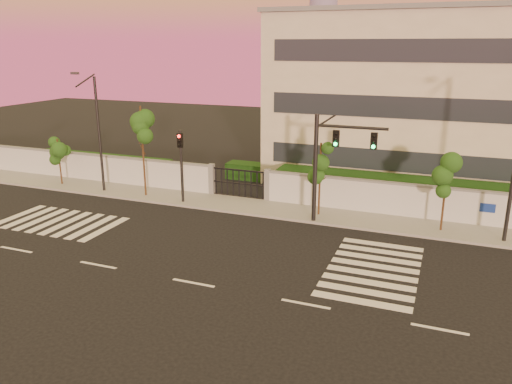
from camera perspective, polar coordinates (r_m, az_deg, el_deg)
ground at (r=21.97m, az=-7.15°, el=-10.29°), size 120.00×120.00×0.00m
sidewalk at (r=30.84m, az=2.10°, el=-1.99°), size 60.00×3.00×0.15m
perimeter_wall at (r=31.88m, az=3.19°, el=0.48°), size 60.00×0.36×2.20m
hedge_row at (r=34.19m, az=6.31°, el=1.07°), size 41.00×4.25×1.80m
institutional_building at (r=39.31m, az=20.72°, el=10.06°), size 24.40×12.40×12.25m
road_markings at (r=25.66m, az=-6.29°, el=-6.17°), size 57.00×7.62×0.02m
street_tree_b at (r=38.37m, az=-21.61°, el=4.33°), size 1.36×1.08×3.43m
street_tree_c at (r=33.35m, az=-12.88°, el=6.82°), size 1.57×1.25×6.10m
street_tree_d at (r=29.13m, az=7.42°, el=3.33°), size 1.46×1.16×4.46m
street_tree_e at (r=28.25m, az=20.98°, el=1.58°), size 1.49×1.19×4.22m
traffic_signal_main at (r=27.68m, az=8.41°, el=4.00°), size 3.95×0.38×6.25m
traffic_signal_secondary at (r=31.72m, az=-8.57°, el=3.89°), size 0.37×0.35×4.78m
streetlight_west at (r=35.15m, az=-17.71°, el=6.88°), size 0.49×1.98×8.23m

